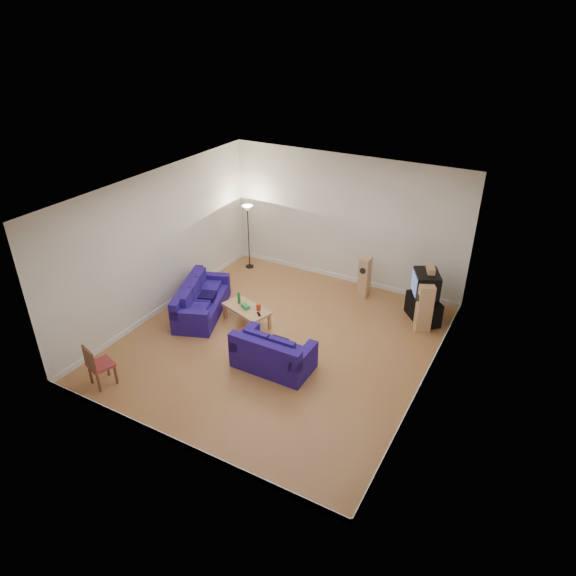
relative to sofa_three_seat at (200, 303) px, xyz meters
The scene contains 16 objects.
room 2.48m from the sofa_three_seat, ahead, with size 6.01×6.51×3.21m.
sofa_three_seat is the anchor object (origin of this frame).
sofa_loveseat 2.62m from the sofa_three_seat, 21.12° to the right, with size 1.50×0.84×0.75m.
coffee_table 1.16m from the sofa_three_seat, ahead, with size 1.20×0.85×0.40m.
bottle 0.97m from the sofa_three_seat, 14.87° to the left, with size 0.06×0.06×0.27m, color #197233.
tissue_box 1.16m from the sofa_three_seat, ahead, with size 0.21×0.11×0.09m, color green.
red_canister 1.46m from the sofa_three_seat, ahead, with size 0.10×0.10×0.14m, color red.
remote 1.54m from the sofa_three_seat, ahead, with size 0.17×0.05×0.02m, color black.
tv_stand 4.98m from the sofa_three_seat, 26.16° to the left, with size 0.88×0.49×0.54m, color black.
av_receiver 4.98m from the sofa_three_seat, 26.21° to the left, with size 0.46×0.38×0.11m, color black.
television 4.99m from the sofa_three_seat, 25.97° to the left, with size 0.74×0.82×0.52m.
centre_speaker 5.11m from the sofa_three_seat, 26.65° to the left, with size 0.37×0.15×0.13m, color tan.
speaker_left 3.89m from the sofa_three_seat, 41.05° to the left, with size 0.23×0.31×1.00m.
speaker_right 4.92m from the sofa_three_seat, 21.15° to the left, with size 0.40×0.37×1.07m.
floor_lamp 2.81m from the sofa_three_seat, 97.14° to the left, with size 0.29×0.29×1.72m.
dining_chair 2.92m from the sofa_three_seat, 91.00° to the right, with size 0.51×0.51×0.85m.
Camera 1 is at (4.43, -7.60, 6.10)m, focal length 32.00 mm.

